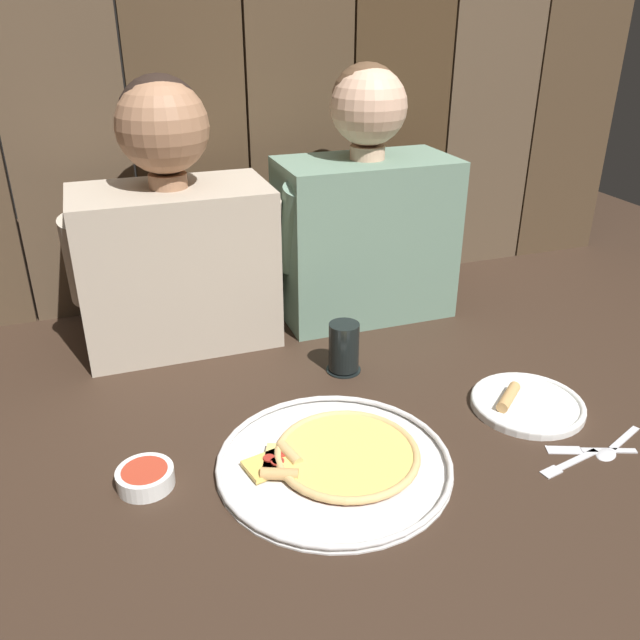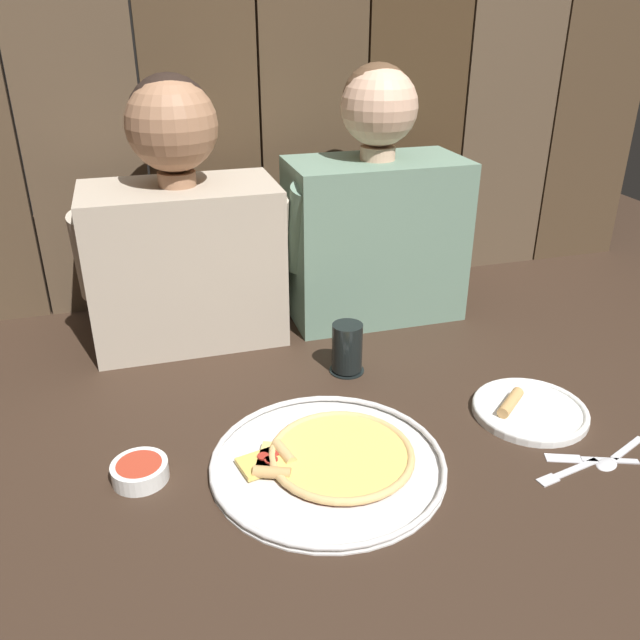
{
  "view_description": "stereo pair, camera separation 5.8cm",
  "coord_description": "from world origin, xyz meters",
  "px_view_note": "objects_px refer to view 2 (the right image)",
  "views": [
    {
      "loc": [
        -0.37,
        -0.91,
        0.7
      ],
      "look_at": [
        -0.02,
        0.1,
        0.18
      ],
      "focal_mm": 36.51,
      "sensor_mm": 36.0,
      "label": 1
    },
    {
      "loc": [
        -0.32,
        -0.93,
        0.7
      ],
      "look_at": [
        -0.02,
        0.1,
        0.18
      ],
      "focal_mm": 36.51,
      "sensor_mm": 36.0,
      "label": 2
    }
  ],
  "objects_px": {
    "drinking_glass": "(347,349)",
    "diner_left": "(182,231)",
    "dinner_plate": "(529,410)",
    "dipping_bowl": "(140,470)",
    "pizza_tray": "(331,460)",
    "diner_right": "(375,214)"
  },
  "relations": [
    {
      "from": "drinking_glass",
      "to": "diner_left",
      "type": "height_order",
      "value": "diner_left"
    },
    {
      "from": "dinner_plate",
      "to": "diner_left",
      "type": "bearing_deg",
      "value": 138.36
    },
    {
      "from": "drinking_glass",
      "to": "dipping_bowl",
      "type": "xyz_separation_m",
      "value": [
        -0.43,
        -0.24,
        -0.04
      ]
    },
    {
      "from": "drinking_glass",
      "to": "dipping_bowl",
      "type": "height_order",
      "value": "drinking_glass"
    },
    {
      "from": "drinking_glass",
      "to": "diner_left",
      "type": "xyz_separation_m",
      "value": [
        -0.3,
        0.26,
        0.2
      ]
    },
    {
      "from": "pizza_tray",
      "to": "diner_left",
      "type": "height_order",
      "value": "diner_left"
    },
    {
      "from": "pizza_tray",
      "to": "diner_left",
      "type": "bearing_deg",
      "value": 107.33
    },
    {
      "from": "dinner_plate",
      "to": "diner_right",
      "type": "height_order",
      "value": "diner_right"
    },
    {
      "from": "dipping_bowl",
      "to": "diner_right",
      "type": "relative_size",
      "value": 0.16
    },
    {
      "from": "dinner_plate",
      "to": "drinking_glass",
      "type": "height_order",
      "value": "drinking_glass"
    },
    {
      "from": "dinner_plate",
      "to": "pizza_tray",
      "type": "bearing_deg",
      "value": -174.66
    },
    {
      "from": "dipping_bowl",
      "to": "diner_left",
      "type": "distance_m",
      "value": 0.57
    },
    {
      "from": "dinner_plate",
      "to": "drinking_glass",
      "type": "xyz_separation_m",
      "value": [
        -0.28,
        0.25,
        0.04
      ]
    },
    {
      "from": "diner_left",
      "to": "dipping_bowl",
      "type": "bearing_deg",
      "value": -105.46
    },
    {
      "from": "pizza_tray",
      "to": "dipping_bowl",
      "type": "height_order",
      "value": "dipping_bowl"
    },
    {
      "from": "pizza_tray",
      "to": "diner_right",
      "type": "height_order",
      "value": "diner_right"
    },
    {
      "from": "diner_right",
      "to": "dinner_plate",
      "type": "bearing_deg",
      "value": -76.12
    },
    {
      "from": "dipping_bowl",
      "to": "diner_left",
      "type": "height_order",
      "value": "diner_left"
    },
    {
      "from": "dinner_plate",
      "to": "diner_right",
      "type": "bearing_deg",
      "value": 103.88
    },
    {
      "from": "dipping_bowl",
      "to": "diner_right",
      "type": "distance_m",
      "value": 0.81
    },
    {
      "from": "dinner_plate",
      "to": "dipping_bowl",
      "type": "relative_size",
      "value": 2.33
    },
    {
      "from": "pizza_tray",
      "to": "drinking_glass",
      "type": "height_order",
      "value": "drinking_glass"
    }
  ]
}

